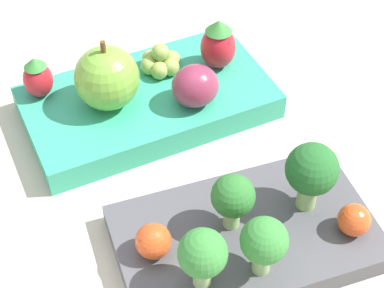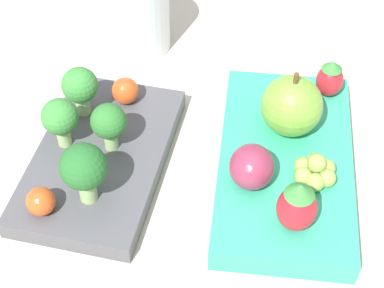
{
  "view_description": "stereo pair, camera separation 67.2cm",
  "coord_description": "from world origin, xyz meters",
  "px_view_note": "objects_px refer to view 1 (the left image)",
  "views": [
    {
      "loc": [
        0.16,
        0.33,
        0.42
      ],
      "look_at": [
        -0.0,
        -0.0,
        0.04
      ],
      "focal_mm": 60.0,
      "sensor_mm": 36.0,
      "label": 1
    },
    {
      "loc": [
        -0.4,
        -0.04,
        0.47
      ],
      "look_at": [
        -0.0,
        -0.0,
        0.04
      ],
      "focal_mm": 60.0,
      "sensor_mm": 36.0,
      "label": 2
    }
  ],
  "objects_px": {
    "broccoli_floret_2": "(203,255)",
    "plum": "(195,86)",
    "apple": "(107,78)",
    "grape_cluster": "(161,61)",
    "broccoli_floret_1": "(235,197)",
    "cherry_tomato_0": "(153,241)",
    "strawberry_0": "(38,77)",
    "cherry_tomato_1": "(354,220)",
    "strawberry_1": "(218,44)",
    "bento_box_savoury": "(246,238)",
    "broccoli_floret_3": "(263,242)",
    "bento_box_fruit": "(148,102)",
    "broccoli_floret_0": "(312,171)"
  },
  "relations": [
    {
      "from": "strawberry_1",
      "to": "plum",
      "type": "distance_m",
      "value": 0.06
    },
    {
      "from": "bento_box_fruit",
      "to": "strawberry_1",
      "type": "xyz_separation_m",
      "value": [
        -0.08,
        -0.01,
        0.04
      ]
    },
    {
      "from": "broccoli_floret_2",
      "to": "plum",
      "type": "height_order",
      "value": "broccoli_floret_2"
    },
    {
      "from": "broccoli_floret_1",
      "to": "cherry_tomato_0",
      "type": "distance_m",
      "value": 0.07
    },
    {
      "from": "cherry_tomato_0",
      "to": "plum",
      "type": "height_order",
      "value": "plum"
    },
    {
      "from": "broccoli_floret_1",
      "to": "strawberry_0",
      "type": "relative_size",
      "value": 1.23
    },
    {
      "from": "cherry_tomato_0",
      "to": "strawberry_1",
      "type": "bearing_deg",
      "value": -129.9
    },
    {
      "from": "bento_box_fruit",
      "to": "broccoli_floret_3",
      "type": "relative_size",
      "value": 4.35
    },
    {
      "from": "bento_box_savoury",
      "to": "broccoli_floret_1",
      "type": "relative_size",
      "value": 4.15
    },
    {
      "from": "bento_box_fruit",
      "to": "strawberry_1",
      "type": "distance_m",
      "value": 0.09
    },
    {
      "from": "apple",
      "to": "strawberry_1",
      "type": "xyz_separation_m",
      "value": [
        -0.11,
        -0.0,
        -0.0
      ]
    },
    {
      "from": "apple",
      "to": "grape_cluster",
      "type": "xyz_separation_m",
      "value": [
        -0.06,
        -0.02,
        -0.02
      ]
    },
    {
      "from": "broccoli_floret_0",
      "to": "broccoli_floret_2",
      "type": "height_order",
      "value": "broccoli_floret_0"
    },
    {
      "from": "plum",
      "to": "broccoli_floret_2",
      "type": "bearing_deg",
      "value": 65.44
    },
    {
      "from": "strawberry_0",
      "to": "grape_cluster",
      "type": "height_order",
      "value": "strawberry_0"
    },
    {
      "from": "bento_box_savoury",
      "to": "broccoli_floret_0",
      "type": "height_order",
      "value": "broccoli_floret_0"
    },
    {
      "from": "strawberry_1",
      "to": "broccoli_floret_0",
      "type": "bearing_deg",
      "value": 85.46
    },
    {
      "from": "broccoli_floret_1",
      "to": "plum",
      "type": "relative_size",
      "value": 1.19
    },
    {
      "from": "strawberry_1",
      "to": "plum",
      "type": "xyz_separation_m",
      "value": [
        0.04,
        0.04,
        -0.01
      ]
    },
    {
      "from": "cherry_tomato_1",
      "to": "plum",
      "type": "distance_m",
      "value": 0.18
    },
    {
      "from": "broccoli_floret_1",
      "to": "grape_cluster",
      "type": "distance_m",
      "value": 0.19
    },
    {
      "from": "apple",
      "to": "broccoli_floret_0",
      "type": "bearing_deg",
      "value": 119.58
    },
    {
      "from": "broccoli_floret_0",
      "to": "cherry_tomato_0",
      "type": "relative_size",
      "value": 2.29
    },
    {
      "from": "broccoli_floret_3",
      "to": "plum",
      "type": "xyz_separation_m",
      "value": [
        -0.03,
        -0.18,
        -0.01
      ]
    },
    {
      "from": "bento_box_savoury",
      "to": "grape_cluster",
      "type": "height_order",
      "value": "grape_cluster"
    },
    {
      "from": "broccoli_floret_0",
      "to": "cherry_tomato_1",
      "type": "xyz_separation_m",
      "value": [
        -0.02,
        0.04,
        -0.03
      ]
    },
    {
      "from": "cherry_tomato_0",
      "to": "broccoli_floret_0",
      "type": "bearing_deg",
      "value": 175.07
    },
    {
      "from": "strawberry_1",
      "to": "grape_cluster",
      "type": "bearing_deg",
      "value": -18.76
    },
    {
      "from": "cherry_tomato_1",
      "to": "strawberry_1",
      "type": "xyz_separation_m",
      "value": [
        0.0,
        -0.22,
        0.02
      ]
    },
    {
      "from": "strawberry_0",
      "to": "cherry_tomato_1",
      "type": "bearing_deg",
      "value": 124.2
    },
    {
      "from": "bento_box_fruit",
      "to": "cherry_tomato_0",
      "type": "relative_size",
      "value": 8.39
    },
    {
      "from": "bento_box_fruit",
      "to": "cherry_tomato_0",
      "type": "height_order",
      "value": "cherry_tomato_0"
    },
    {
      "from": "broccoli_floret_0",
      "to": "cherry_tomato_0",
      "type": "distance_m",
      "value": 0.13
    },
    {
      "from": "cherry_tomato_1",
      "to": "strawberry_0",
      "type": "relative_size",
      "value": 0.61
    },
    {
      "from": "bento_box_savoury",
      "to": "cherry_tomato_0",
      "type": "height_order",
      "value": "cherry_tomato_0"
    },
    {
      "from": "broccoli_floret_0",
      "to": "plum",
      "type": "height_order",
      "value": "broccoli_floret_0"
    },
    {
      "from": "broccoli_floret_3",
      "to": "broccoli_floret_2",
      "type": "bearing_deg",
      "value": -11.7
    },
    {
      "from": "plum",
      "to": "cherry_tomato_1",
      "type": "bearing_deg",
      "value": 104.73
    },
    {
      "from": "broccoli_floret_1",
      "to": "broccoli_floret_2",
      "type": "bearing_deg",
      "value": 38.83
    },
    {
      "from": "apple",
      "to": "bento_box_savoury",
      "type": "bearing_deg",
      "value": 104.07
    },
    {
      "from": "broccoli_floret_3",
      "to": "strawberry_1",
      "type": "height_order",
      "value": "strawberry_1"
    },
    {
      "from": "apple",
      "to": "grape_cluster",
      "type": "bearing_deg",
      "value": -159.67
    },
    {
      "from": "broccoli_floret_2",
      "to": "strawberry_1",
      "type": "relative_size",
      "value": 1.04
    },
    {
      "from": "cherry_tomato_1",
      "to": "plum",
      "type": "bearing_deg",
      "value": -75.27
    },
    {
      "from": "broccoli_floret_1",
      "to": "strawberry_0",
      "type": "xyz_separation_m",
      "value": [
        0.09,
        -0.2,
        -0.01
      ]
    },
    {
      "from": "broccoli_floret_2",
      "to": "bento_box_savoury",
      "type": "bearing_deg",
      "value": -153.06
    },
    {
      "from": "cherry_tomato_1",
      "to": "strawberry_1",
      "type": "height_order",
      "value": "strawberry_1"
    },
    {
      "from": "bento_box_savoury",
      "to": "bento_box_fruit",
      "type": "height_order",
      "value": "bento_box_fruit"
    },
    {
      "from": "apple",
      "to": "plum",
      "type": "relative_size",
      "value": 1.59
    },
    {
      "from": "broccoli_floret_2",
      "to": "strawberry_1",
      "type": "distance_m",
      "value": 0.24
    }
  ]
}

